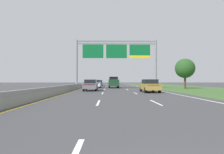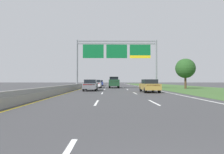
{
  "view_description": "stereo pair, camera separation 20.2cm",
  "coord_description": "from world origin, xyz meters",
  "px_view_note": "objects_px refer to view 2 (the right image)",
  "views": [
    {
      "loc": [
        -1.21,
        -1.52,
        1.41
      ],
      "look_at": [
        -0.65,
        26.66,
        1.97
      ],
      "focal_mm": 29.94,
      "sensor_mm": 36.0,
      "label": 1
    },
    {
      "loc": [
        -1.01,
        -1.53,
        1.41
      ],
      "look_at": [
        -0.65,
        26.66,
        1.97
      ],
      "focal_mm": 29.94,
      "sensor_mm": 36.0,
      "label": 2
    }
  ],
  "objects_px": {
    "pickup_truck_darkgreen": "(114,82)",
    "car_grey_left_lane_sedan": "(91,85)",
    "car_white_left_lane_sedan": "(96,84)",
    "car_blue_left_lane_sedan": "(100,83)",
    "car_black_centre_lane_sedan": "(114,83)",
    "overhead_sign_gantry": "(117,54)",
    "roadside_tree_mid": "(185,68)",
    "car_gold_right_lane_sedan": "(149,86)"
  },
  "relations": [
    {
      "from": "car_blue_left_lane_sedan",
      "to": "car_grey_left_lane_sedan",
      "type": "bearing_deg",
      "value": 178.31
    },
    {
      "from": "car_black_centre_lane_sedan",
      "to": "roadside_tree_mid",
      "type": "xyz_separation_m",
      "value": [
        12.22,
        -17.13,
        2.77
      ]
    },
    {
      "from": "car_white_left_lane_sedan",
      "to": "roadside_tree_mid",
      "type": "relative_size",
      "value": 0.83
    },
    {
      "from": "overhead_sign_gantry",
      "to": "car_blue_left_lane_sedan",
      "type": "distance_m",
      "value": 18.03
    },
    {
      "from": "overhead_sign_gantry",
      "to": "car_grey_left_lane_sedan",
      "type": "xyz_separation_m",
      "value": [
        -4.01,
        -7.98,
        -5.6
      ]
    },
    {
      "from": "overhead_sign_gantry",
      "to": "car_black_centre_lane_sedan",
      "type": "relative_size",
      "value": 3.39
    },
    {
      "from": "car_grey_left_lane_sedan",
      "to": "car_black_centre_lane_sedan",
      "type": "relative_size",
      "value": 1.0
    },
    {
      "from": "car_grey_left_lane_sedan",
      "to": "car_blue_left_lane_sedan",
      "type": "bearing_deg",
      "value": -0.6
    },
    {
      "from": "roadside_tree_mid",
      "to": "car_black_centre_lane_sedan",
      "type": "bearing_deg",
      "value": 125.51
    },
    {
      "from": "car_grey_left_lane_sedan",
      "to": "car_white_left_lane_sedan",
      "type": "bearing_deg",
      "value": -1.08
    },
    {
      "from": "pickup_truck_darkgreen",
      "to": "car_grey_left_lane_sedan",
      "type": "height_order",
      "value": "pickup_truck_darkgreen"
    },
    {
      "from": "car_blue_left_lane_sedan",
      "to": "roadside_tree_mid",
      "type": "distance_m",
      "value": 24.48
    },
    {
      "from": "pickup_truck_darkgreen",
      "to": "roadside_tree_mid",
      "type": "xyz_separation_m",
      "value": [
        12.58,
        -4.14,
        2.52
      ]
    },
    {
      "from": "pickup_truck_darkgreen",
      "to": "roadside_tree_mid",
      "type": "relative_size",
      "value": 1.01
    },
    {
      "from": "car_gold_right_lane_sedan",
      "to": "overhead_sign_gantry",
      "type": "bearing_deg",
      "value": 16.97
    },
    {
      "from": "pickup_truck_darkgreen",
      "to": "overhead_sign_gantry",
      "type": "bearing_deg",
      "value": -169.55
    },
    {
      "from": "overhead_sign_gantry",
      "to": "pickup_truck_darkgreen",
      "type": "distance_m",
      "value": 5.95
    },
    {
      "from": "pickup_truck_darkgreen",
      "to": "car_grey_left_lane_sedan",
      "type": "xyz_separation_m",
      "value": [
        -3.55,
        -10.56,
        -0.26
      ]
    },
    {
      "from": "car_black_centre_lane_sedan",
      "to": "car_white_left_lane_sedan",
      "type": "distance_m",
      "value": 13.65
    },
    {
      "from": "car_gold_right_lane_sedan",
      "to": "car_black_centre_lane_sedan",
      "type": "bearing_deg",
      "value": 7.53
    },
    {
      "from": "car_blue_left_lane_sedan",
      "to": "car_white_left_lane_sedan",
      "type": "bearing_deg",
      "value": 178.66
    },
    {
      "from": "car_black_centre_lane_sedan",
      "to": "car_white_left_lane_sedan",
      "type": "height_order",
      "value": "same"
    },
    {
      "from": "overhead_sign_gantry",
      "to": "car_blue_left_lane_sedan",
      "type": "relative_size",
      "value": 3.38
    },
    {
      "from": "pickup_truck_darkgreen",
      "to": "car_gold_right_lane_sedan",
      "type": "height_order",
      "value": "pickup_truck_darkgreen"
    },
    {
      "from": "car_grey_left_lane_sedan",
      "to": "car_white_left_lane_sedan",
      "type": "xyz_separation_m",
      "value": [
        0.1,
        10.44,
        0.0
      ]
    },
    {
      "from": "overhead_sign_gantry",
      "to": "car_black_centre_lane_sedan",
      "type": "height_order",
      "value": "overhead_sign_gantry"
    },
    {
      "from": "pickup_truck_darkgreen",
      "to": "car_white_left_lane_sedan",
      "type": "bearing_deg",
      "value": 92.3
    },
    {
      "from": "car_grey_left_lane_sedan",
      "to": "car_white_left_lane_sedan",
      "type": "relative_size",
      "value": 1.0
    },
    {
      "from": "roadside_tree_mid",
      "to": "car_grey_left_lane_sedan",
      "type": "bearing_deg",
      "value": -158.3
    },
    {
      "from": "overhead_sign_gantry",
      "to": "car_gold_right_lane_sedan",
      "type": "distance_m",
      "value": 13.35
    },
    {
      "from": "pickup_truck_darkgreen",
      "to": "car_grey_left_lane_sedan",
      "type": "relative_size",
      "value": 1.23
    },
    {
      "from": "roadside_tree_mid",
      "to": "overhead_sign_gantry",
      "type": "bearing_deg",
      "value": 172.67
    },
    {
      "from": "car_black_centre_lane_sedan",
      "to": "car_blue_left_lane_sedan",
      "type": "xyz_separation_m",
      "value": [
        -3.88,
        1.1,
        0.0
      ]
    },
    {
      "from": "car_grey_left_lane_sedan",
      "to": "car_white_left_lane_sedan",
      "type": "height_order",
      "value": "same"
    },
    {
      "from": "car_blue_left_lane_sedan",
      "to": "car_white_left_lane_sedan",
      "type": "height_order",
      "value": "same"
    },
    {
      "from": "car_grey_left_lane_sedan",
      "to": "roadside_tree_mid",
      "type": "relative_size",
      "value": 0.83
    },
    {
      "from": "car_gold_right_lane_sedan",
      "to": "car_grey_left_lane_sedan",
      "type": "relative_size",
      "value": 1.0
    },
    {
      "from": "pickup_truck_darkgreen",
      "to": "car_gold_right_lane_sedan",
      "type": "bearing_deg",
      "value": -163.69
    },
    {
      "from": "pickup_truck_darkgreen",
      "to": "car_black_centre_lane_sedan",
      "type": "relative_size",
      "value": 1.22
    },
    {
      "from": "car_white_left_lane_sedan",
      "to": "car_black_centre_lane_sedan",
      "type": "bearing_deg",
      "value": -15.96
    },
    {
      "from": "car_gold_right_lane_sedan",
      "to": "car_blue_left_lane_sedan",
      "type": "xyz_separation_m",
      "value": [
        -7.56,
        28.25,
        0.0
      ]
    },
    {
      "from": "overhead_sign_gantry",
      "to": "roadside_tree_mid",
      "type": "height_order",
      "value": "overhead_sign_gantry"
    }
  ]
}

